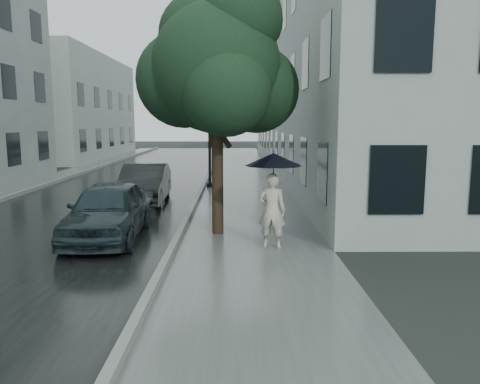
{
  "coord_description": "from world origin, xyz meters",
  "views": [
    {
      "loc": [
        -0.18,
        -8.46,
        2.84
      ],
      "look_at": [
        -0.08,
        1.76,
        1.3
      ],
      "focal_mm": 35.0,
      "sensor_mm": 36.0,
      "label": 1
    }
  ],
  "objects_px": {
    "street_tree": "(217,67)",
    "car_far": "(145,184)",
    "lamp_post": "(206,123)",
    "car_near": "(108,210)",
    "pedestrian": "(272,211)"
  },
  "relations": [
    {
      "from": "street_tree",
      "to": "car_far",
      "type": "xyz_separation_m",
      "value": [
        -2.73,
        4.4,
        -3.49
      ]
    },
    {
      "from": "lamp_post",
      "to": "car_near",
      "type": "bearing_deg",
      "value": -81.46
    },
    {
      "from": "car_near",
      "to": "car_far",
      "type": "distance_m",
      "value": 5.04
    },
    {
      "from": "pedestrian",
      "to": "car_near",
      "type": "relative_size",
      "value": 0.42
    },
    {
      "from": "pedestrian",
      "to": "car_far",
      "type": "relative_size",
      "value": 0.41
    },
    {
      "from": "pedestrian",
      "to": "car_far",
      "type": "xyz_separation_m",
      "value": [
        -4.0,
        5.95,
        -0.17
      ]
    },
    {
      "from": "pedestrian",
      "to": "car_near",
      "type": "distance_m",
      "value": 4.02
    },
    {
      "from": "car_far",
      "to": "lamp_post",
      "type": "bearing_deg",
      "value": 62.47
    },
    {
      "from": "pedestrian",
      "to": "car_near",
      "type": "xyz_separation_m",
      "value": [
        -3.91,
        0.92,
        -0.16
      ]
    },
    {
      "from": "car_near",
      "to": "car_far",
      "type": "xyz_separation_m",
      "value": [
        -0.08,
        5.04,
        -0.02
      ]
    },
    {
      "from": "pedestrian",
      "to": "lamp_post",
      "type": "relative_size",
      "value": 0.35
    },
    {
      "from": "car_near",
      "to": "car_far",
      "type": "bearing_deg",
      "value": 88.87
    },
    {
      "from": "lamp_post",
      "to": "car_far",
      "type": "height_order",
      "value": "lamp_post"
    },
    {
      "from": "street_tree",
      "to": "lamp_post",
      "type": "xyz_separation_m",
      "value": [
        -0.81,
        8.45,
        -1.38
      ]
    },
    {
      "from": "lamp_post",
      "to": "car_far",
      "type": "xyz_separation_m",
      "value": [
        -1.92,
        -4.05,
        -2.11
      ]
    }
  ]
}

